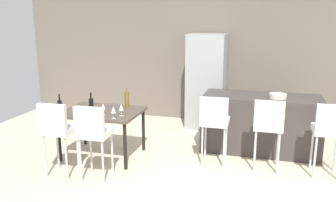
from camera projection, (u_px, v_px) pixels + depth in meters
ground_plane at (240, 177)px, 4.85m from camera, size 10.00×10.00×0.00m
back_wall at (254, 53)px, 6.98m from camera, size 10.00×0.12×2.90m
kitchen_island at (260, 123)px, 5.72m from camera, size 1.86×0.77×0.92m
bar_chair_left at (215, 119)px, 5.11m from camera, size 0.41×0.41×1.05m
bar_chair_middle at (268, 124)px, 4.91m from camera, size 0.40×0.40×1.05m
bar_chair_right at (329, 128)px, 4.71m from camera, size 0.41×0.41×1.05m
dining_table at (102, 115)px, 5.44m from camera, size 1.19×0.90×0.74m
dining_chair_near at (57, 127)px, 4.75m from camera, size 0.41×0.41×1.05m
dining_chair_far at (93, 131)px, 4.60m from camera, size 0.42×0.42×1.05m
wine_bottle_far at (60, 107)px, 5.17m from camera, size 0.07×0.07×0.31m
wine_bottle_middle at (127, 100)px, 5.54m from camera, size 0.07×0.07×0.32m
wine_bottle_inner at (91, 105)px, 5.34m from camera, size 0.07×0.07×0.30m
wine_glass_left at (121, 108)px, 5.12m from camera, size 0.07×0.07×0.17m
wine_glass_right at (103, 107)px, 5.17m from camera, size 0.07×0.07×0.17m
wine_glass_near at (113, 110)px, 4.99m from camera, size 0.07×0.07×0.17m
refrigerator at (206, 81)px, 6.92m from camera, size 0.72×0.68×1.84m
fruit_bowl at (278, 96)px, 5.46m from camera, size 0.26×0.26×0.07m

